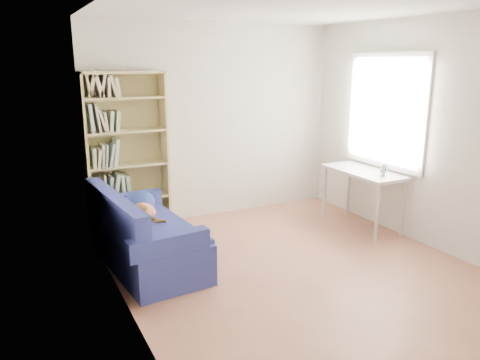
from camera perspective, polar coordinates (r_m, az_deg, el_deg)
name	(u,v)px	position (r m, az deg, el deg)	size (l,w,h in m)	color
ground	(292,266)	(5.05, 6.38, -10.43)	(4.00, 4.00, 0.00)	#945943
room_shell	(303,110)	(4.69, 7.73, 8.45)	(3.54, 4.04, 2.62)	silver
sofa	(143,236)	(5.06, -11.74, -6.76)	(0.93, 1.71, 0.81)	navy
bookshelf	(127,161)	(5.92, -13.61, 2.32)	(0.99, 0.31, 1.99)	tan
desk	(363,177)	(6.18, 14.78, 0.39)	(0.51, 1.12, 0.75)	silver
pen_cup	(383,172)	(5.92, 17.08, 0.99)	(0.08, 0.08, 0.15)	white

